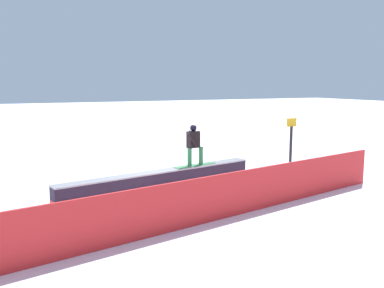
# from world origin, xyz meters

# --- Properties ---
(ground_plane) EXTENTS (120.00, 120.00, 0.00)m
(ground_plane) POSITION_xyz_m (0.00, 0.00, 0.00)
(ground_plane) COLOR white
(grind_box) EXTENTS (6.84, 1.84, 0.60)m
(grind_box) POSITION_xyz_m (0.00, 0.00, 0.27)
(grind_box) COLOR #251B2C
(grind_box) RESTS_ON ground_plane
(snowboarder) EXTENTS (1.60, 0.60, 1.37)m
(snowboarder) POSITION_xyz_m (-1.25, -0.25, 1.34)
(snowboarder) COLOR #3C864A
(snowboarder) RESTS_ON grind_box
(safety_fence) EXTENTS (12.82, 2.64, 1.13)m
(safety_fence) POSITION_xyz_m (0.00, 3.38, 0.57)
(safety_fence) COLOR red
(safety_fence) RESTS_ON ground_plane
(trail_marker) EXTENTS (0.40, 0.10, 2.08)m
(trail_marker) POSITION_xyz_m (-4.93, 0.14, 1.11)
(trail_marker) COLOR #262628
(trail_marker) RESTS_ON ground_plane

